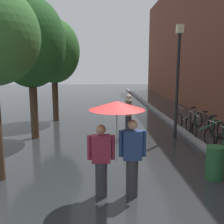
# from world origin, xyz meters

# --- Properties ---
(ground_plane) EXTENTS (80.00, 80.00, 0.00)m
(ground_plane) POSITION_xyz_m (0.00, 0.00, 0.00)
(ground_plane) COLOR #26282B
(kerb_strip) EXTENTS (0.30, 36.00, 0.12)m
(kerb_strip) POSITION_xyz_m (3.20, 10.00, 0.06)
(kerb_strip) COLOR slate
(kerb_strip) RESTS_ON ground
(street_tree_1) EXTENTS (2.68, 2.68, 5.48)m
(street_tree_1) POSITION_xyz_m (-3.06, 5.08, 3.73)
(street_tree_1) COLOR #473323
(street_tree_1) RESTS_ON ground
(street_tree_2) EXTENTS (2.71, 2.71, 5.33)m
(street_tree_2) POSITION_xyz_m (-2.81, 8.47, 3.65)
(street_tree_2) COLOR #473323
(street_tree_2) RESTS_ON ground
(parked_bicycle_1) EXTENTS (1.17, 0.84, 0.96)m
(parked_bicycle_1) POSITION_xyz_m (3.95, 3.61, 0.38)
(parked_bicycle_1) COLOR black
(parked_bicycle_1) RESTS_ON ground
(parked_bicycle_2) EXTENTS (1.14, 0.81, 0.96)m
(parked_bicycle_2) POSITION_xyz_m (3.86, 4.63, 0.38)
(parked_bicycle_2) COLOR black
(parked_bicycle_2) RESTS_ON ground
(parked_bicycle_3) EXTENTS (1.10, 0.74, 0.96)m
(parked_bicycle_3) POSITION_xyz_m (3.95, 5.59, 0.38)
(parked_bicycle_3) COLOR black
(parked_bicycle_3) RESTS_ON ground
(parked_bicycle_4) EXTENTS (1.16, 0.84, 0.96)m
(parked_bicycle_4) POSITION_xyz_m (3.84, 6.66, 0.38)
(parked_bicycle_4) COLOR black
(parked_bicycle_4) RESTS_ON ground
(couple_under_umbrella) EXTENTS (1.26, 1.17, 2.10)m
(couple_under_umbrella) POSITION_xyz_m (-0.07, 0.30, 1.42)
(couple_under_umbrella) COLOR #2D2D33
(couple_under_umbrella) RESTS_ON ground
(street_lamp_post) EXTENTS (0.24, 0.24, 4.40)m
(street_lamp_post) POSITION_xyz_m (2.60, 4.78, 2.57)
(street_lamp_post) COLOR black
(street_lamp_post) RESTS_ON ground
(litter_bin) EXTENTS (0.44, 0.44, 0.85)m
(litter_bin) POSITION_xyz_m (2.46, 1.03, 0.42)
(litter_bin) COLOR #1E4C28
(litter_bin) RESTS_ON ground
(pedestrian_walking_midground) EXTENTS (0.26, 0.59, 1.75)m
(pedestrian_walking_midground) POSITION_xyz_m (0.73, 5.04, 0.90)
(pedestrian_walking_midground) COLOR #2D2D33
(pedestrian_walking_midground) RESTS_ON ground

